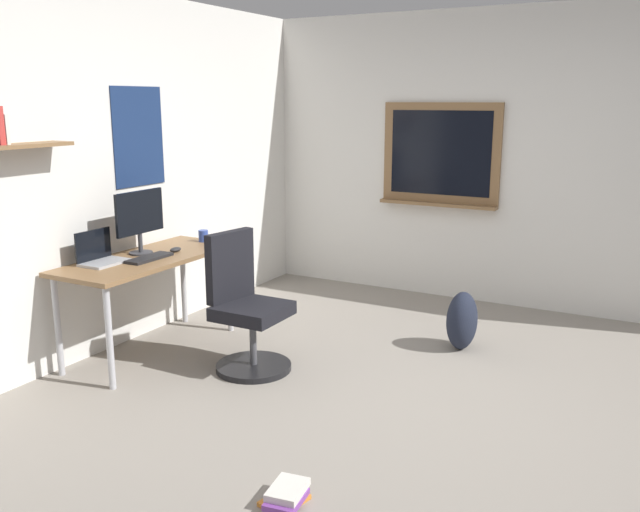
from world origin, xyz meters
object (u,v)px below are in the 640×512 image
laptop (100,255)px  coffee_mug (203,236)px  desk (149,267)px  book_stack_on_floor (286,496)px  monitor_primary (140,218)px  computer_mouse (175,250)px  backpack (462,321)px  keyboard (149,258)px  office_chair (246,311)px

laptop → coffee_mug: size_ratio=3.37×
desk → book_stack_on_floor: (-1.20, -1.89, -0.60)m
monitor_primary → computer_mouse: size_ratio=4.46×
laptop → book_stack_on_floor: 2.33m
coffee_mug → backpack: bearing=-75.0°
keyboard → laptop: bearing=138.7°
desk → office_chair: size_ratio=1.48×
monitor_primary → computer_mouse: (0.17, -0.17, -0.25)m
keyboard → backpack: (1.21, -1.92, -0.51)m
laptop → keyboard: 0.33m
computer_mouse → book_stack_on_floor: bearing=-127.9°
desk → book_stack_on_floor: bearing=-122.5°
office_chair → backpack: bearing=-48.3°
desk → coffee_mug: coffee_mug is taller
office_chair → book_stack_on_floor: (-1.27, -1.09, -0.37)m
desk → book_stack_on_floor: desk is taller
monitor_primary → coffee_mug: 0.62m
computer_mouse → desk: bearing=160.6°
laptop → monitor_primary: monitor_primary is taller
monitor_primary → keyboard: bearing=-122.1°
computer_mouse → keyboard: bearing=180.0°
monitor_primary → book_stack_on_floor: size_ratio=1.81×
keyboard → office_chair: bearing=-79.4°
desk → office_chair: 0.83m
office_chair → computer_mouse: 0.81m
computer_mouse → coffee_mug: bearing=7.2°
desk → keyboard: (-0.07, -0.07, 0.09)m
computer_mouse → book_stack_on_floor: size_ratio=0.41×
desk → computer_mouse: size_ratio=13.56×
computer_mouse → office_chair: bearing=-101.4°
monitor_primary → coffee_mug: (0.57, -0.12, -0.22)m
office_chair → laptop: (-0.38, 0.94, 0.37)m
desk → office_chair: bearing=-85.3°
laptop → monitor_primary: size_ratio=0.67×
computer_mouse → monitor_primary: bearing=135.9°
office_chair → monitor_primary: monitor_primary is taller
coffee_mug → backpack: (0.53, -1.97, -0.55)m
laptop → backpack: bearing=-55.8°
office_chair → laptop: same height
desk → keyboard: keyboard is taller
office_chair → computer_mouse: bearing=78.6°
computer_mouse → backpack: computer_mouse is taller
coffee_mug → office_chair: bearing=-125.0°
desk → monitor_primary: bearing=69.6°
office_chair → book_stack_on_floor: bearing=-139.2°
office_chair → backpack: (1.07, -1.20, -0.19)m
coffee_mug → backpack: coffee_mug is taller
keyboard → coffee_mug: size_ratio=4.02×
backpack → book_stack_on_floor: bearing=177.3°
coffee_mug → computer_mouse: bearing=-172.8°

